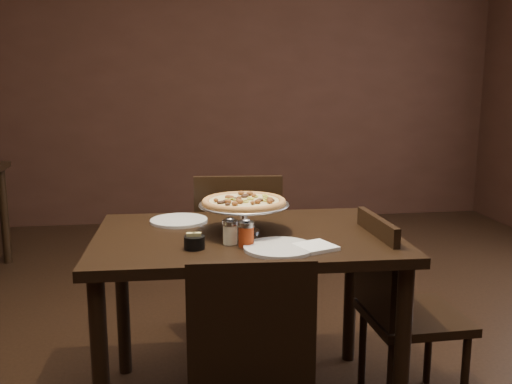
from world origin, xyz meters
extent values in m
cube|color=#311B13|center=(0.00, 3.51, 1.40)|extent=(6.00, 0.02, 2.80)
cube|color=black|center=(0.00, 0.04, 0.77)|extent=(1.29, 0.88, 0.04)
cylinder|color=black|center=(-0.58, -0.30, 0.37)|extent=(0.06, 0.06, 0.75)
cylinder|color=black|center=(0.56, -0.33, 0.37)|extent=(0.06, 0.06, 0.75)
cylinder|color=black|center=(-0.56, 0.42, 0.37)|extent=(0.06, 0.06, 0.75)
cylinder|color=black|center=(0.58, 0.38, 0.37)|extent=(0.06, 0.06, 0.75)
cylinder|color=black|center=(-1.62, 2.32, 0.38)|extent=(0.06, 0.06, 0.76)
cylinder|color=#AEAEB5|center=(0.00, 0.07, 0.79)|extent=(0.13, 0.13, 0.01)
cylinder|color=#AEAEB5|center=(0.00, 0.07, 0.85)|extent=(0.03, 0.03, 0.10)
cylinder|color=#AEAEB5|center=(0.00, 0.07, 0.90)|extent=(0.09, 0.09, 0.01)
cylinder|color=gray|center=(0.00, 0.07, 0.91)|extent=(0.38, 0.38, 0.01)
torus|color=gray|center=(0.00, 0.07, 0.91)|extent=(0.38, 0.38, 0.01)
cylinder|color=#AA6333|center=(0.00, 0.07, 0.92)|extent=(0.35, 0.35, 0.01)
torus|color=#AA6333|center=(0.00, 0.07, 0.92)|extent=(0.36, 0.36, 0.03)
cylinder|color=tan|center=(0.00, 0.07, 0.93)|extent=(0.30, 0.30, 0.01)
cylinder|color=#FCF1C4|center=(-0.08, -0.10, 0.83)|extent=(0.06, 0.06, 0.08)
cylinder|color=#AEAEB5|center=(-0.08, -0.10, 0.88)|extent=(0.06, 0.06, 0.02)
ellipsoid|color=#AEAEB5|center=(-0.08, -0.10, 0.89)|extent=(0.03, 0.03, 0.01)
cylinder|color=maroon|center=(-0.02, -0.15, 0.83)|extent=(0.06, 0.06, 0.08)
cylinder|color=#AEAEB5|center=(-0.02, -0.15, 0.88)|extent=(0.06, 0.06, 0.02)
ellipsoid|color=#AEAEB5|center=(-0.02, -0.15, 0.90)|extent=(0.03, 0.03, 0.01)
cylinder|color=black|center=(-0.22, -0.15, 0.82)|extent=(0.08, 0.08, 0.05)
cube|color=tan|center=(-0.24, -0.15, 0.83)|extent=(0.03, 0.03, 0.05)
cube|color=tan|center=(-0.21, -0.15, 0.83)|extent=(0.03, 0.03, 0.05)
cube|color=white|center=(0.24, -0.22, 0.80)|extent=(0.18, 0.18, 0.01)
cylinder|color=silver|center=(-0.28, 0.28, 0.80)|extent=(0.26, 0.26, 0.01)
cylinder|color=silver|center=(0.10, -0.21, 0.80)|extent=(0.28, 0.28, 0.01)
cone|color=#AEAEB5|center=(0.05, 0.01, 0.91)|extent=(0.14, 0.14, 0.00)
cylinder|color=black|center=(0.05, 0.01, 0.92)|extent=(0.09, 0.08, 0.02)
cube|color=black|center=(0.04, 0.73, 0.46)|extent=(0.48, 0.48, 0.04)
cube|color=black|center=(0.03, 0.53, 0.72)|extent=(0.45, 0.07, 0.47)
cylinder|color=black|center=(0.24, 0.90, 0.22)|extent=(0.04, 0.04, 0.44)
cylinder|color=black|center=(-0.12, 0.93, 0.22)|extent=(0.04, 0.04, 0.44)
cylinder|color=black|center=(0.21, 0.54, 0.22)|extent=(0.04, 0.04, 0.44)
cylinder|color=black|center=(-0.15, 0.57, 0.22)|extent=(0.04, 0.04, 0.44)
cube|color=black|center=(-0.06, -0.60, 0.66)|extent=(0.41, 0.06, 0.43)
cube|color=black|center=(0.72, -0.07, 0.42)|extent=(0.42, 0.42, 0.04)
cube|color=black|center=(0.54, -0.07, 0.66)|extent=(0.04, 0.41, 0.43)
cylinder|color=black|center=(0.89, -0.23, 0.20)|extent=(0.03, 0.03, 0.40)
cylinder|color=black|center=(0.88, 0.10, 0.20)|extent=(0.03, 0.03, 0.40)
cylinder|color=black|center=(0.55, 0.09, 0.20)|extent=(0.03, 0.03, 0.40)
camera|label=1|loc=(-0.30, -2.27, 1.43)|focal=40.00mm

